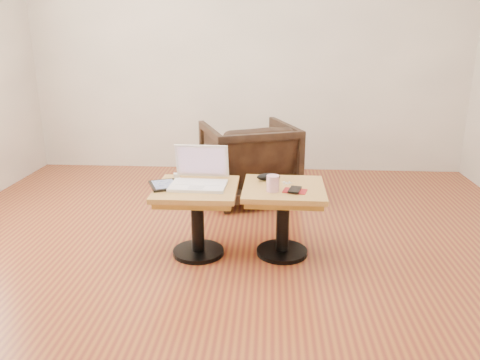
# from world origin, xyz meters

# --- Properties ---
(room_shell) EXTENTS (4.52, 4.52, 2.71)m
(room_shell) POSITION_xyz_m (0.00, 0.00, 1.35)
(room_shell) COLOR maroon
(room_shell) RESTS_ON ground
(side_table_left) EXTENTS (0.52, 0.52, 0.47)m
(side_table_left) POSITION_xyz_m (-0.22, 0.15, 0.35)
(side_table_left) COLOR black
(side_table_left) RESTS_ON ground
(side_table_right) EXTENTS (0.53, 0.53, 0.47)m
(side_table_right) POSITION_xyz_m (0.34, 0.19, 0.35)
(side_table_right) COLOR black
(side_table_right) RESTS_ON ground
(laptop) EXTENTS (0.36, 0.32, 0.24)m
(laptop) POSITION_xyz_m (-0.20, 0.19, 0.52)
(laptop) COLOR white
(laptop) RESTS_ON side_table_left
(tablet) EXTENTS (0.24, 0.27, 0.02)m
(tablet) POSITION_xyz_m (-0.42, 0.15, 0.48)
(tablet) COLOR black
(tablet) RESTS_ON side_table_left
(charging_adapter) EXTENTS (0.05, 0.05, 0.02)m
(charging_adapter) POSITION_xyz_m (-0.39, 0.36, 0.48)
(charging_adapter) COLOR white
(charging_adapter) RESTS_ON side_table_left
(glasses_case) EXTENTS (0.17, 0.09, 0.05)m
(glasses_case) POSITION_xyz_m (0.24, 0.31, 0.49)
(glasses_case) COLOR black
(glasses_case) RESTS_ON side_table_right
(striped_cup) EXTENTS (0.09, 0.09, 0.10)m
(striped_cup) POSITION_xyz_m (0.27, 0.09, 0.52)
(striped_cup) COLOR #D15B8D
(striped_cup) RESTS_ON side_table_right
(earbuds_tangle) EXTENTS (0.07, 0.05, 0.01)m
(earbuds_tangle) POSITION_xyz_m (0.36, 0.26, 0.48)
(earbuds_tangle) COLOR white
(earbuds_tangle) RESTS_ON side_table_right
(phone_on_sleeve) EXTENTS (0.16, 0.14, 0.02)m
(phone_on_sleeve) POSITION_xyz_m (0.40, 0.10, 0.48)
(phone_on_sleeve) COLOR maroon
(phone_on_sleeve) RESTS_ON side_table_right
(armchair) EXTENTS (0.94, 0.95, 0.68)m
(armchair) POSITION_xyz_m (0.06, 1.28, 0.34)
(armchair) COLOR black
(armchair) RESTS_ON ground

